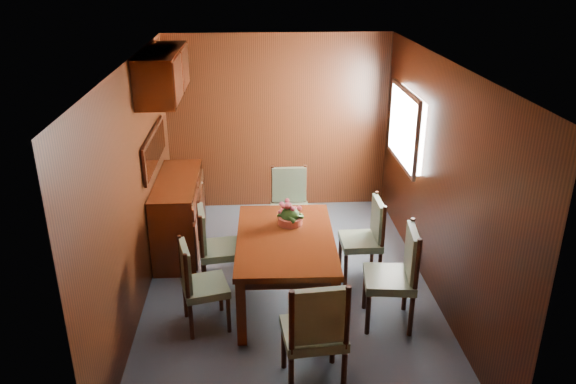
{
  "coord_description": "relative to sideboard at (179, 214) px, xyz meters",
  "views": [
    {
      "loc": [
        -0.34,
        -5.14,
        3.28
      ],
      "look_at": [
        0.0,
        0.18,
        1.05
      ],
      "focal_mm": 35.0,
      "sensor_mm": 36.0,
      "label": 1
    }
  ],
  "objects": [
    {
      "name": "ground",
      "position": [
        1.25,
        -1.0,
        -0.45
      ],
      "size": [
        4.5,
        4.5,
        0.0
      ],
      "primitive_type": "plane",
      "color": "#3F4A56",
      "rests_on": "ground"
    },
    {
      "name": "room_shell",
      "position": [
        1.15,
        -0.67,
        1.18
      ],
      "size": [
        3.06,
        4.52,
        2.41
      ],
      "color": "black",
      "rests_on": "ground"
    },
    {
      "name": "sideboard",
      "position": [
        0.0,
        0.0,
        0.0
      ],
      "size": [
        0.48,
        1.4,
        0.9
      ],
      "primitive_type": "cube",
      "color": "#391407",
      "rests_on": "ground"
    },
    {
      "name": "dining_table",
      "position": [
        1.2,
        -1.19,
        0.17
      ],
      "size": [
        1.01,
        1.57,
        0.72
      ],
      "rotation": [
        0.0,
        0.0,
        -0.03
      ],
      "color": "#391407",
      "rests_on": "ground"
    },
    {
      "name": "chair_left_near",
      "position": [
        0.35,
        -1.59,
        0.05
      ],
      "size": [
        0.5,
        0.51,
        0.89
      ],
      "rotation": [
        0.0,
        0.0,
        -1.32
      ],
      "color": "black",
      "rests_on": "ground"
    },
    {
      "name": "chair_left_far",
      "position": [
        0.46,
        -0.89,
        0.07
      ],
      "size": [
        0.48,
        0.49,
        0.93
      ],
      "rotation": [
        0.0,
        0.0,
        -1.43
      ],
      "color": "black",
      "rests_on": "ground"
    },
    {
      "name": "chair_right_near",
      "position": [
        2.23,
        -1.65,
        0.11
      ],
      "size": [
        0.52,
        0.53,
        1.01
      ],
      "rotation": [
        0.0,
        0.0,
        1.45
      ],
      "color": "black",
      "rests_on": "ground"
    },
    {
      "name": "chair_right_far",
      "position": [
        2.11,
        -0.79,
        0.07
      ],
      "size": [
        0.43,
        0.45,
        0.93
      ],
      "rotation": [
        0.0,
        0.0,
        1.58
      ],
      "color": "black",
      "rests_on": "ground"
    },
    {
      "name": "chair_head",
      "position": [
        1.36,
        -2.5,
        0.12
      ],
      "size": [
        0.53,
        0.51,
        1.04
      ],
      "rotation": [
        0.0,
        0.0,
        0.09
      ],
      "color": "black",
      "rests_on": "ground"
    },
    {
      "name": "chair_foot",
      "position": [
        1.33,
        0.08,
        0.09
      ],
      "size": [
        0.46,
        0.44,
        0.96
      ],
      "rotation": [
        0.0,
        0.0,
        3.15
      ],
      "color": "black",
      "rests_on": "ground"
    },
    {
      "name": "flower_centerpiece",
      "position": [
        1.27,
        -0.9,
        0.4
      ],
      "size": [
        0.27,
        0.27,
        0.27
      ],
      "color": "#BF513A",
      "rests_on": "dining_table"
    }
  ]
}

